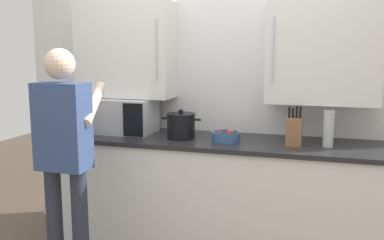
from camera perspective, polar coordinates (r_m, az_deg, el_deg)
back_wall_tiled at (r=3.60m, az=3.94°, el=5.17°), size 3.63×0.44×2.54m
counter_unit at (r=3.50m, az=2.62°, el=-10.19°), size 2.67×0.66×0.95m
microwave_oven at (r=3.67m, az=-10.17°, el=0.59°), size 0.68×0.78×0.28m
stock_pot at (r=3.37m, az=-1.48°, el=-0.76°), size 0.32×0.22×0.23m
knife_block at (r=3.22m, az=13.36°, el=-1.41°), size 0.11×0.15×0.29m
fruit_bowl at (r=3.29m, az=4.51°, el=-2.09°), size 0.22×0.22×0.09m
thermos_flask at (r=3.22m, az=17.59°, el=-1.08°), size 0.08×0.08×0.26m
person_figure at (r=2.99m, az=-16.54°, el=-3.71°), size 0.44×0.61×1.65m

